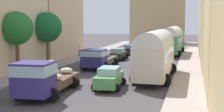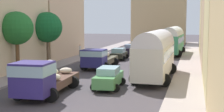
% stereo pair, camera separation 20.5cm
% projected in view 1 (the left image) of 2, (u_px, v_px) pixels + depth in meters
% --- Properties ---
extents(ground_plane, '(154.00, 154.00, 0.00)m').
position_uv_depth(ground_plane, '(132.00, 60.00, 41.10)').
color(ground_plane, '#433D42').
extents(sidewalk_left, '(2.50, 70.00, 0.14)m').
position_uv_depth(sidewalk_left, '(79.00, 58.00, 42.88)').
color(sidewalk_left, gray).
rests_on(sidewalk_left, ground).
extents(sidewalk_right, '(2.50, 70.00, 0.14)m').
position_uv_depth(sidewalk_right, '(189.00, 61.00, 39.31)').
color(sidewalk_right, '#A49690').
rests_on(sidewalk_right, ground).
extents(building_left_2, '(4.59, 11.68, 13.56)m').
position_uv_depth(building_left_2, '(54.00, 7.00, 42.48)').
color(building_left_2, '#D7B391').
rests_on(building_left_2, ground).
extents(building_right_2, '(5.04, 14.02, 8.90)m').
position_uv_depth(building_right_2, '(223.00, 26.00, 34.87)').
color(building_right_2, tan).
rests_on(building_right_2, ground).
extents(building_right_3, '(6.09, 13.34, 12.82)m').
position_uv_depth(building_right_3, '(218.00, 12.00, 48.55)').
color(building_right_3, tan).
rests_on(building_right_3, ground).
extents(distant_church, '(11.55, 6.40, 19.43)m').
position_uv_depth(distant_church, '(158.00, 14.00, 69.56)').
color(distant_church, tan).
rests_on(distant_church, ground).
extents(parked_bus_0, '(3.37, 9.95, 4.21)m').
position_uv_depth(parked_bus_0, '(156.00, 52.00, 27.45)').
color(parked_bus_0, beige).
rests_on(parked_bus_0, ground).
extents(parked_bus_1, '(3.61, 10.07, 4.16)m').
position_uv_depth(parked_bus_1, '(172.00, 39.00, 46.93)').
color(parked_bus_1, '#388D63').
rests_on(parked_bus_1, ground).
extents(cargo_truck_0, '(3.36, 7.18, 2.52)m').
position_uv_depth(cargo_truck_0, '(43.00, 78.00, 20.91)').
color(cargo_truck_0, navy).
rests_on(cargo_truck_0, ground).
extents(cargo_truck_1, '(3.13, 6.70, 2.19)m').
position_uv_depth(cargo_truck_1, '(98.00, 58.00, 33.18)').
color(cargo_truck_1, navy).
rests_on(cargo_truck_1, ground).
extents(car_0, '(2.41, 4.10, 1.48)m').
position_uv_depth(car_0, '(118.00, 54.00, 41.38)').
color(car_0, '#2C2B21').
rests_on(car_0, ground).
extents(car_1, '(2.19, 3.97, 1.55)m').
position_uv_depth(car_1, '(130.00, 49.00, 47.36)').
color(car_1, black).
rests_on(car_1, ground).
extents(car_2, '(2.25, 4.13, 1.56)m').
position_uv_depth(car_2, '(135.00, 46.00, 54.10)').
color(car_2, silver).
rests_on(car_2, ground).
extents(car_3, '(2.46, 4.22, 1.54)m').
position_uv_depth(car_3, '(145.00, 43.00, 60.24)').
color(car_3, '#B12D30').
rests_on(car_3, ground).
extents(car_4, '(2.31, 4.17, 1.60)m').
position_uv_depth(car_4, '(109.00, 78.00, 23.78)').
color(car_4, '#519751').
rests_on(car_4, ground).
extents(car_5, '(2.24, 3.87, 1.56)m').
position_uv_depth(car_5, '(142.00, 57.00, 37.31)').
color(car_5, silver).
rests_on(car_5, ground).
extents(car_6, '(2.26, 3.71, 1.69)m').
position_uv_depth(car_6, '(151.00, 50.00, 45.30)').
color(car_6, slate).
rests_on(car_6, ground).
extents(car_7, '(2.50, 4.30, 1.53)m').
position_uv_depth(car_7, '(156.00, 47.00, 51.65)').
color(car_7, silver).
rests_on(car_7, ground).
extents(pedestrian_1, '(0.41, 0.41, 1.83)m').
position_uv_depth(pedestrian_1, '(79.00, 50.00, 43.48)').
color(pedestrian_1, '#403C4C').
rests_on(pedestrian_1, ground).
extents(roadside_tree_1, '(3.03, 3.03, 5.90)m').
position_uv_depth(roadside_tree_1, '(17.00, 29.00, 28.69)').
color(roadside_tree_1, brown).
rests_on(roadside_tree_1, ground).
extents(roadside_tree_2, '(3.33, 3.33, 6.01)m').
position_uv_depth(roadside_tree_2, '(47.00, 27.00, 34.59)').
color(roadside_tree_2, brown).
rests_on(roadside_tree_2, ground).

